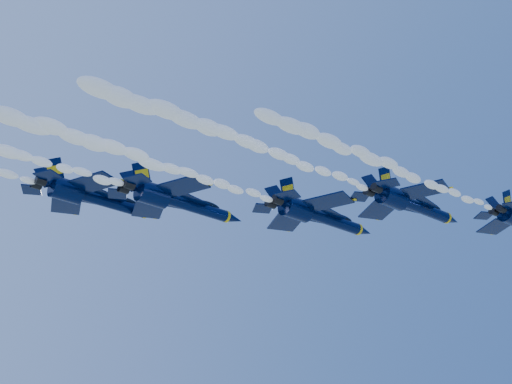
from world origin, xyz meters
TOP-DOWN VIEW (x-y plane):
  - smoke_trail_jet_lead at (-5.71, -14.69)m, footprint 37.85×1.66m
  - jet_second at (6.16, -7.13)m, footprint 17.08×14.01m
  - smoke_trail_jet_second at (-20.06, -7.13)m, footprint 37.85×1.90m
  - jet_third at (-1.24, 2.42)m, footprint 18.01×14.77m
  - smoke_trail_jet_third at (-27.86, 2.42)m, footprint 37.85×2.01m
  - jet_fourth at (-15.94, 13.40)m, footprint 18.82×15.44m
  - jet_fifth at (-24.32, 21.29)m, footprint 18.88×15.49m

SIDE VIEW (x-z plane):
  - smoke_trail_jet_lead at x=-5.71m, z-range 150.68..152.17m
  - smoke_trail_jet_third at x=-27.86m, z-range 151.63..153.44m
  - smoke_trail_jet_second at x=-20.06m, z-range 151.99..153.70m
  - jet_third at x=-1.24m, z-range 149.60..156.29m
  - jet_second at x=6.16m, z-range 150.08..156.42m
  - jet_fourth at x=-15.94m, z-range 151.26..158.26m
  - jet_fifth at x=-24.32m, z-range 152.34..159.36m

